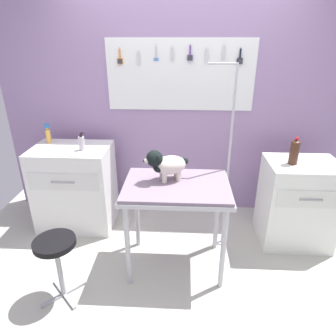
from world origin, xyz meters
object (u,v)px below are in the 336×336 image
(cabinet_right, at_px, (297,203))
(soda_bottle, at_px, (294,152))
(grooming_arm, at_px, (227,169))
(pump_bottle_white, at_px, (82,143))
(grooming_table, at_px, (176,194))
(counter_left, at_px, (76,187))
(stool, at_px, (56,252))
(dog, at_px, (166,164))

(cabinet_right, bearing_deg, soda_bottle, -168.02)
(grooming_arm, relative_size, pump_bottle_white, 9.61)
(grooming_table, distance_m, cabinet_right, 1.31)
(grooming_arm, height_order, counter_left, grooming_arm)
(stool, distance_m, pump_bottle_white, 1.13)
(dog, bearing_deg, grooming_table, -34.87)
(soda_bottle, bearing_deg, counter_left, 174.37)
(grooming_table, bearing_deg, stool, -154.65)
(dog, height_order, pump_bottle_white, dog)
(grooming_arm, distance_m, pump_bottle_white, 1.46)
(grooming_table, xyz_separation_m, grooming_arm, (0.46, 0.34, 0.08))
(grooming_table, xyz_separation_m, pump_bottle_white, (-0.97, 0.57, 0.24))
(cabinet_right, distance_m, stool, 2.28)
(cabinet_right, xyz_separation_m, pump_bottle_white, (-2.17, 0.13, 0.55))
(dog, xyz_separation_m, cabinet_right, (1.30, 0.37, -0.55))
(dog, bearing_deg, counter_left, 151.59)
(grooming_table, height_order, soda_bottle, soda_bottle)
(counter_left, relative_size, cabinet_right, 1.04)
(grooming_arm, distance_m, cabinet_right, 0.84)
(counter_left, xyz_separation_m, soda_bottle, (2.19, -0.22, 0.54))
(cabinet_right, bearing_deg, counter_left, 175.34)
(dog, bearing_deg, grooming_arm, 25.96)
(dog, distance_m, stool, 1.10)
(grooming_arm, bearing_deg, grooming_table, -143.83)
(grooming_arm, distance_m, counter_left, 1.65)
(cabinet_right, height_order, pump_bottle_white, pump_bottle_white)
(dog, bearing_deg, pump_bottle_white, 150.32)
(grooming_arm, height_order, dog, grooming_arm)
(grooming_table, xyz_separation_m, counter_left, (-1.12, 0.62, -0.29))
(dog, xyz_separation_m, stool, (-0.82, -0.50, -0.54))
(grooming_table, height_order, grooming_arm, grooming_arm)
(grooming_table, distance_m, grooming_arm, 0.58)
(cabinet_right, xyz_separation_m, soda_bottle, (-0.13, -0.03, 0.56))
(grooming_arm, height_order, pump_bottle_white, grooming_arm)
(grooming_arm, bearing_deg, soda_bottle, 6.31)
(stool, distance_m, soda_bottle, 2.22)
(dog, xyz_separation_m, soda_bottle, (1.17, 0.34, 0.00))
(stool, bearing_deg, cabinet_right, 22.26)
(counter_left, relative_size, soda_bottle, 3.57)
(stool, bearing_deg, counter_left, 101.26)
(counter_left, height_order, stool, counter_left)
(pump_bottle_white, distance_m, soda_bottle, 2.05)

